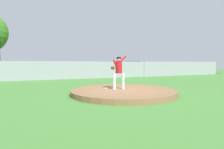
{
  "coord_description": "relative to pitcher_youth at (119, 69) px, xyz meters",
  "views": [
    {
      "loc": [
        -4.23,
        -8.29,
        1.52
      ],
      "look_at": [
        -0.11,
        1.12,
        0.91
      ],
      "focal_mm": 30.9,
      "sensor_mm": 36.0,
      "label": 1
    }
  ],
  "objects": [
    {
      "name": "pitcher_youth",
      "position": [
        0.0,
        0.0,
        0.0
      ],
      "size": [
        0.8,
        0.32,
        1.67
      ],
      "color": "silver",
      "rests_on": "pitchers_mound"
    },
    {
      "name": "baseball",
      "position": [
        -0.56,
        0.32,
        -0.94
      ],
      "size": [
        0.07,
        0.07,
        0.07
      ],
      "primitive_type": "sphere",
      "color": "white",
      "rests_on": "pitchers_mound"
    },
    {
      "name": "chainlink_fence",
      "position": [
        0.17,
        9.8,
        -0.37
      ],
      "size": [
        38.5,
        0.07,
        1.79
      ],
      "color": "gray",
      "rests_on": "ground_plane"
    },
    {
      "name": "parked_car_charcoal",
      "position": [
        4.59,
        14.27,
        -0.39
      ],
      "size": [
        2.02,
        4.15,
        1.73
      ],
      "color": "#232328",
      "rests_on": "ground_plane"
    },
    {
      "name": "parked_car_burgundy",
      "position": [
        -4.5,
        14.41,
        -0.42
      ],
      "size": [
        2.12,
        4.25,
        1.64
      ],
      "color": "maroon",
      "rests_on": "ground_plane"
    },
    {
      "name": "pitchers_mound",
      "position": [
        0.17,
        -0.2,
        -1.09
      ],
      "size": [
        5.05,
        5.05,
        0.23
      ],
      "primitive_type": "cylinder",
      "color": "brown",
      "rests_on": "ground_plane"
    },
    {
      "name": "asphalt_strip",
      "position": [
        0.17,
        14.3,
        -1.21
      ],
      "size": [
        44.0,
        7.0,
        0.01
      ],
      "primitive_type": "cube",
      "color": "#2B2B2D",
      "rests_on": "ground_plane"
    },
    {
      "name": "parked_car_slate",
      "position": [
        8.79,
        14.34,
        -0.37
      ],
      "size": [
        1.94,
        4.52,
        1.77
      ],
      "color": "slate",
      "rests_on": "ground_plane"
    },
    {
      "name": "ground_plane",
      "position": [
        0.17,
        5.8,
        -1.21
      ],
      "size": [
        80.0,
        80.0,
        0.0
      ],
      "primitive_type": "plane",
      "color": "#427A33"
    }
  ]
}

